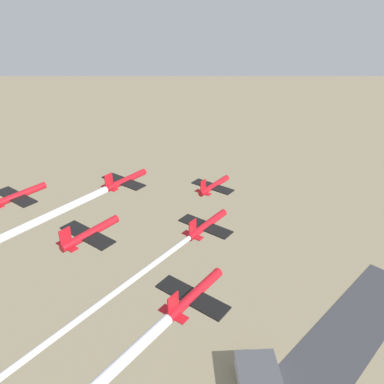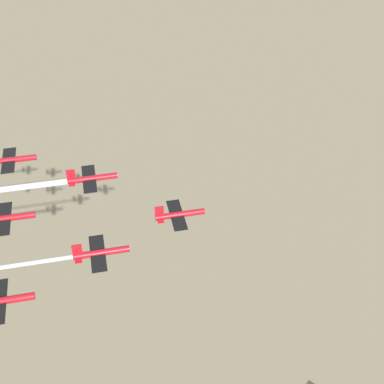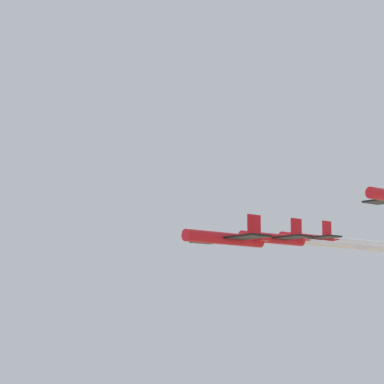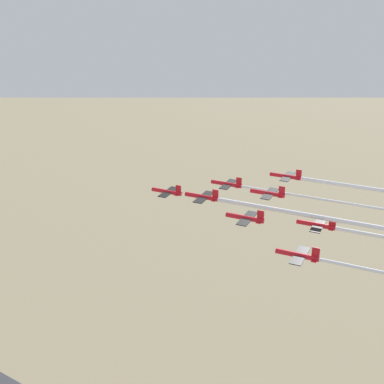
% 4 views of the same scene
% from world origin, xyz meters
% --- Properties ---
extents(jet_0, '(9.09, 8.98, 3.42)m').
position_xyz_m(jet_0, '(-53.46, 26.70, 143.32)').
color(jet_0, red).
extents(jet_1, '(9.09, 8.98, 3.42)m').
position_xyz_m(jet_1, '(-47.25, 8.73, 148.01)').
color(jet_1, red).
extents(jet_2, '(9.09, 8.98, 3.42)m').
position_xyz_m(jet_2, '(-34.74, 23.39, 145.24)').
color(jet_2, red).
extents(jet_3, '(9.09, 8.98, 3.42)m').
position_xyz_m(jet_3, '(-41.05, -9.23, 148.51)').
color(jet_3, red).
extents(jet_4, '(9.09, 8.98, 3.42)m').
position_xyz_m(jet_4, '(-28.54, 5.43, 148.33)').
color(jet_4, red).
extents(jet_5, '(9.09, 8.98, 3.42)m').
position_xyz_m(jet_5, '(-16.03, 20.09, 147.17)').
color(jet_5, red).
extents(jet_6, '(9.09, 8.98, 3.42)m').
position_xyz_m(jet_6, '(-34.84, -27.19, 146.22)').
color(jet_6, red).
extents(jet_7, '(9.09, 8.98, 3.42)m').
position_xyz_m(jet_7, '(-22.33, -12.54, 145.70)').
color(jet_7, red).
extents(smoke_trail_1, '(38.37, 33.01, 1.23)m').
position_xyz_m(smoke_trail_1, '(-24.91, -10.34, 147.96)').
color(smoke_trail_1, white).
extents(smoke_trail_2, '(36.12, 30.99, 0.77)m').
position_xyz_m(smoke_trail_2, '(-13.37, 5.15, 145.19)').
color(smoke_trail_2, white).
extents(smoke_trail_5, '(29.82, 25.70, 1.23)m').
position_xyz_m(smoke_trail_5, '(2.04, 4.67, 147.12)').
color(smoke_trail_5, white).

